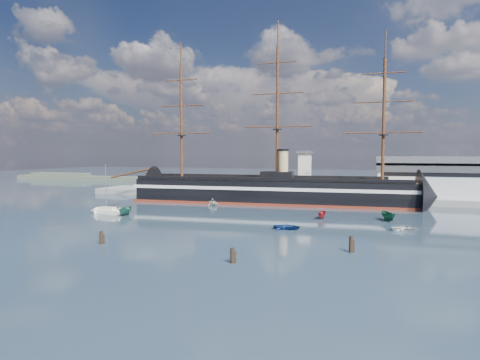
% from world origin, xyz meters
% --- Properties ---
extents(ground, '(600.00, 600.00, 0.00)m').
position_xyz_m(ground, '(0.00, 40.00, 0.00)').
color(ground, '#222C37').
rests_on(ground, ground).
extents(quay, '(180.00, 18.00, 2.00)m').
position_xyz_m(quay, '(10.00, 76.00, 0.00)').
color(quay, slate).
rests_on(quay, ground).
extents(warehouse, '(63.00, 21.00, 11.60)m').
position_xyz_m(warehouse, '(58.00, 80.00, 7.98)').
color(warehouse, '#B7BABC').
rests_on(warehouse, ground).
extents(quay_tower, '(5.00, 5.00, 15.00)m').
position_xyz_m(quay_tower, '(3.00, 73.00, 9.75)').
color(quay_tower, silver).
rests_on(quay_tower, ground).
extents(shoreline, '(120.00, 10.00, 4.00)m').
position_xyz_m(shoreline, '(-139.23, 135.00, 1.45)').
color(shoreline, '#3F4C38').
rests_on(shoreline, ground).
extents(warship, '(113.40, 22.35, 53.94)m').
position_xyz_m(warship, '(-7.50, 60.00, 4.04)').
color(warship, black).
rests_on(warship, ground).
extents(sailboat, '(8.53, 3.63, 13.21)m').
position_xyz_m(sailboat, '(-41.08, 23.23, 0.84)').
color(sailboat, '#EDEACD').
rests_on(sailboat, ground).
extents(motorboat_a, '(7.35, 3.89, 2.79)m').
position_xyz_m(motorboat_a, '(-35.06, 22.22, 0.00)').
color(motorboat_a, '#26634F').
rests_on(motorboat_a, ground).
extents(motorboat_b, '(1.70, 3.65, 1.66)m').
position_xyz_m(motorboat_b, '(8.65, 16.91, 0.00)').
color(motorboat_b, navy).
rests_on(motorboat_b, ground).
extents(motorboat_c, '(5.48, 2.03, 2.19)m').
position_xyz_m(motorboat_c, '(13.95, 33.25, 0.00)').
color(motorboat_c, maroon).
rests_on(motorboat_c, ground).
extents(motorboat_d, '(6.31, 7.22, 2.48)m').
position_xyz_m(motorboat_d, '(-21.16, 48.00, 0.00)').
color(motorboat_d, beige).
rests_on(motorboat_d, ground).
extents(motorboat_e, '(1.41, 3.14, 1.43)m').
position_xyz_m(motorboat_e, '(32.06, 22.97, 0.00)').
color(motorboat_e, silver).
rests_on(motorboat_e, ground).
extents(motorboat_f, '(7.28, 4.84, 2.73)m').
position_xyz_m(motorboat_f, '(29.40, 34.94, 0.00)').
color(motorboat_f, '#124B2F').
rests_on(motorboat_f, ground).
extents(piling_near_left, '(0.64, 0.64, 3.00)m').
position_xyz_m(piling_near_left, '(-19.80, -7.08, 0.00)').
color(piling_near_left, black).
rests_on(piling_near_left, ground).
extents(piling_near_mid, '(0.64, 0.64, 2.99)m').
position_xyz_m(piling_near_mid, '(6.50, -11.42, 0.00)').
color(piling_near_mid, black).
rests_on(piling_near_mid, ground).
extents(piling_near_right, '(0.64, 0.64, 3.42)m').
position_xyz_m(piling_near_right, '(22.63, 0.66, 0.00)').
color(piling_near_right, black).
rests_on(piling_near_right, ground).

